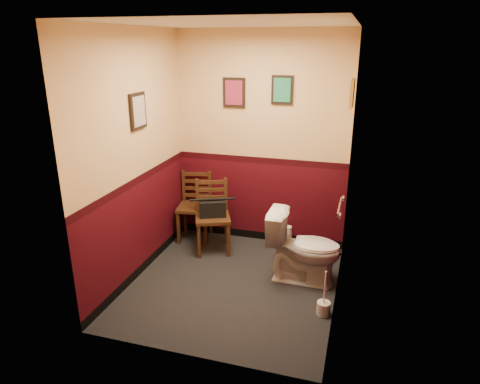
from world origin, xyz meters
name	(u,v)px	position (x,y,z in m)	size (l,w,h in m)	color
floor	(234,284)	(0.00, 0.00, 0.00)	(2.20, 2.40, 0.00)	black
ceiling	(232,23)	(0.00, 0.00, 2.70)	(2.20, 2.40, 0.00)	silver
wall_back	(261,142)	(0.00, 1.20, 1.35)	(2.20, 2.70, 0.00)	#3C0810
wall_front	(185,210)	(0.00, -1.20, 1.35)	(2.20, 2.70, 0.00)	#3C0810
wall_left	(135,159)	(-1.10, 0.00, 1.35)	(2.40, 2.70, 0.00)	#3C0810
wall_right	(345,176)	(1.10, 0.00, 1.35)	(2.40, 2.70, 0.00)	#3C0810
grab_bar	(340,206)	(1.07, 0.25, 0.95)	(0.05, 0.56, 0.06)	silver
framed_print_back_a	(234,93)	(-0.35, 1.18, 1.95)	(0.28, 0.04, 0.36)	black
framed_print_back_b	(282,90)	(0.25, 1.18, 2.00)	(0.26, 0.04, 0.34)	black
framed_print_left	(138,111)	(-1.08, 0.10, 1.85)	(0.04, 0.30, 0.38)	black
framed_print_right	(352,93)	(1.08, 0.60, 2.05)	(0.04, 0.34, 0.28)	olive
toilet	(304,248)	(0.72, 0.31, 0.40)	(0.46, 0.82, 0.80)	white
toilet_brush	(323,307)	(1.01, -0.28, 0.08)	(0.13, 0.13, 0.48)	silver
chair_left	(195,206)	(-0.86, 1.02, 0.46)	(0.49, 0.49, 0.91)	#492916
chair_right	(213,216)	(-0.51, 0.74, 0.46)	(0.56, 0.56, 0.91)	#492916
handbag	(212,208)	(-0.49, 0.71, 0.58)	(0.36, 0.28, 0.24)	black
tp_stack	(287,238)	(0.40, 1.09, 0.12)	(0.22, 0.13, 0.29)	silver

